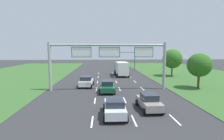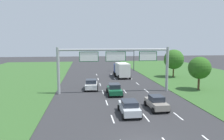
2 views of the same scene
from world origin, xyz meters
name	(u,v)px [view 1 (image 1 of 2)]	position (x,y,z in m)	size (l,w,h in m)	color
lane_dashes_inner_left	(94,109)	(-1.75, 9.00, 0.00)	(0.14, 56.40, 0.01)	white
lane_dashes_inner_right	(129,109)	(1.75, 9.00, 0.00)	(0.14, 56.40, 0.01)	white
lane_dashes_slip	(163,108)	(5.25, 9.00, 0.00)	(0.14, 56.40, 0.01)	white
car_near_red	(115,107)	(0.20, 7.13, 0.81)	(2.09, 4.22, 1.59)	silver
car_lead_silver	(86,81)	(-3.47, 20.12, 0.82)	(2.36, 4.27, 1.66)	white
car_mid_lane	(149,102)	(3.73, 8.62, 0.79)	(2.08, 4.03, 1.60)	gray
car_far_ahead	(107,86)	(-0.18, 16.16, 0.81)	(2.21, 4.29, 1.64)	#145633
box_truck	(121,68)	(3.53, 31.59, 1.72)	(2.86, 7.29, 3.20)	navy
sign_gantry	(109,57)	(0.14, 17.53, 4.95)	(17.24, 0.44, 7.00)	#9EA0A5
traffic_light_mast	(128,57)	(6.55, 41.38, 3.87)	(4.76, 0.49, 5.60)	#47494F
roadside_tree_mid	(199,65)	(13.85, 17.59, 3.61)	(3.58, 3.58, 5.41)	#513823
roadside_tree_far	(172,59)	(14.87, 30.29, 3.95)	(4.30, 4.30, 6.11)	#513823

